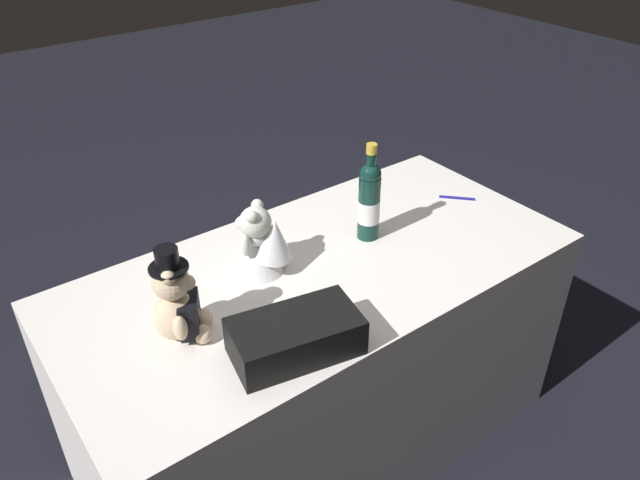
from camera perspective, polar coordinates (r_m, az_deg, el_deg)
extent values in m
plane|color=black|center=(2.49, 0.00, -17.56)|extent=(12.00, 12.00, 0.00)
cube|color=white|center=(2.20, 0.00, -10.96)|extent=(1.65, 0.79, 0.80)
ellipsoid|color=beige|center=(1.69, -13.13, -6.81)|extent=(0.12, 0.11, 0.14)
cube|color=black|center=(1.69, -11.97, -6.74)|extent=(0.10, 0.12, 0.10)
sphere|color=beige|center=(1.62, -13.62, -3.79)|extent=(0.10, 0.10, 0.10)
sphere|color=beige|center=(1.62, -12.14, -3.86)|extent=(0.04, 0.04, 0.04)
sphere|color=beige|center=(1.57, -13.89, -3.40)|extent=(0.04, 0.04, 0.04)
sphere|color=beige|center=(1.63, -13.71, -1.97)|extent=(0.04, 0.04, 0.04)
ellipsoid|color=beige|center=(1.63, -12.78, -7.96)|extent=(0.04, 0.04, 0.08)
ellipsoid|color=beige|center=(1.73, -12.52, -5.13)|extent=(0.04, 0.04, 0.08)
sphere|color=beige|center=(1.68, -10.79, -8.56)|extent=(0.05, 0.05, 0.05)
sphere|color=beige|center=(1.74, -10.72, -7.06)|extent=(0.05, 0.05, 0.05)
cylinder|color=black|center=(1.60, -13.83, -2.50)|extent=(0.10, 0.10, 0.01)
cylinder|color=black|center=(1.58, -13.97, -1.62)|extent=(0.06, 0.06, 0.05)
cone|color=white|center=(1.90, -5.82, -1.08)|extent=(0.17, 0.17, 0.13)
ellipsoid|color=white|center=(1.87, -5.91, 0.30)|extent=(0.08, 0.07, 0.06)
sphere|color=silver|center=(1.85, -6.00, 1.65)|extent=(0.10, 0.10, 0.10)
sphere|color=silver|center=(1.86, -7.23, 1.59)|extent=(0.04, 0.04, 0.04)
sphere|color=silver|center=(1.85, -5.83, 3.23)|extent=(0.04, 0.04, 0.04)
sphere|color=silver|center=(1.80, -6.32, 2.15)|extent=(0.04, 0.04, 0.04)
ellipsoid|color=silver|center=(1.92, -6.20, 0.96)|extent=(0.03, 0.03, 0.07)
ellipsoid|color=silver|center=(1.84, -6.86, -0.56)|extent=(0.03, 0.03, 0.07)
cone|color=white|center=(1.86, -4.30, 0.15)|extent=(0.19, 0.19, 0.14)
cylinder|color=#0F322A|center=(2.03, 4.53, 2.99)|extent=(0.07, 0.07, 0.22)
sphere|color=#0F322A|center=(1.97, 4.69, 6.10)|extent=(0.07, 0.07, 0.07)
cylinder|color=#0F322A|center=(1.95, 4.76, 7.50)|extent=(0.03, 0.03, 0.09)
cylinder|color=gold|center=(1.94, 4.80, 8.41)|extent=(0.03, 0.03, 0.03)
cylinder|color=white|center=(2.04, 4.52, 2.72)|extent=(0.07, 0.07, 0.08)
cylinder|color=navy|center=(2.36, 12.55, 3.83)|extent=(0.10, 0.10, 0.01)
cone|color=silver|center=(2.36, 14.12, 3.67)|extent=(0.02, 0.02, 0.01)
cube|color=black|center=(1.61, -2.28, -8.88)|extent=(0.36, 0.24, 0.11)
cube|color=#B7B7BF|center=(1.66, -4.48, -7.53)|extent=(0.04, 0.02, 0.03)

